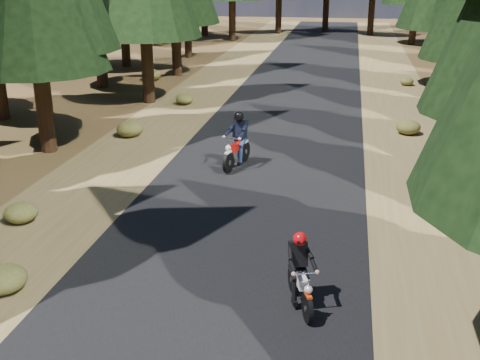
% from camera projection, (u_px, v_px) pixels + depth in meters
% --- Properties ---
extents(ground, '(120.00, 120.00, 0.00)m').
position_uv_depth(ground, '(228.00, 251.00, 12.99)').
color(ground, '#483019').
rests_on(ground, ground).
extents(road, '(6.00, 100.00, 0.01)m').
position_uv_depth(road, '(261.00, 175.00, 17.62)').
color(road, black).
rests_on(road, ground).
extents(shoulder_l, '(3.20, 100.00, 0.01)m').
position_uv_depth(shoulder_l, '(112.00, 167.00, 18.38)').
color(shoulder_l, brown).
rests_on(shoulder_l, ground).
extents(shoulder_r, '(3.20, 100.00, 0.01)m').
position_uv_depth(shoulder_r, '(423.00, 185.00, 16.85)').
color(shoulder_r, brown).
rests_on(shoulder_r, ground).
extents(understory_shrubs, '(16.28, 29.15, 0.67)m').
position_uv_depth(understory_shrubs, '(306.00, 145.00, 19.63)').
color(understory_shrubs, '#474C1E').
rests_on(understory_shrubs, ground).
extents(rider_lead, '(0.97, 1.63, 1.40)m').
position_uv_depth(rider_lead, '(300.00, 283.00, 10.73)').
color(rider_lead, silver).
rests_on(rider_lead, road).
extents(rider_follow, '(0.99, 1.97, 1.68)m').
position_uv_depth(rider_follow, '(237.00, 149.00, 18.17)').
color(rider_follow, '#960F0A').
rests_on(rider_follow, road).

